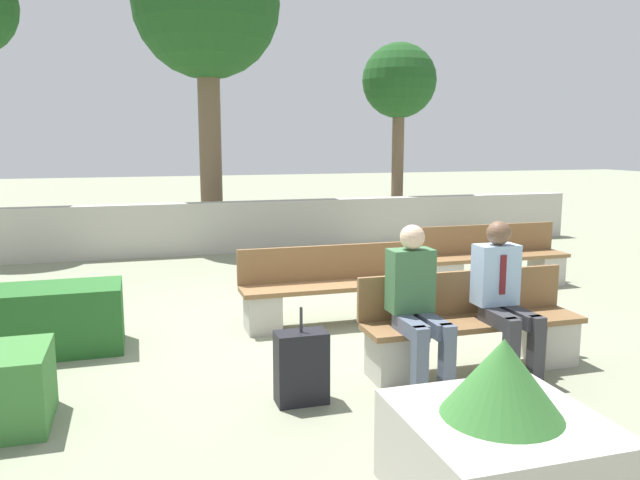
{
  "coord_description": "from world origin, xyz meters",
  "views": [
    {
      "loc": [
        -1.68,
        -6.35,
        2.05
      ],
      "look_at": [
        0.35,
        0.5,
        0.9
      ],
      "focal_mm": 35.0,
      "sensor_mm": 36.0,
      "label": 1
    }
  ],
  "objects_px": {
    "bench_right_side": "(328,295)",
    "tree_center_right": "(399,85)",
    "person_seated_woman": "(416,297)",
    "bench_front": "(472,332)",
    "tree_center_left": "(206,9)",
    "person_seated_man": "(503,290)",
    "suitcase": "(301,367)",
    "planter_corner_right": "(500,442)",
    "bench_left_side": "(495,263)"
  },
  "relations": [
    {
      "from": "bench_front",
      "to": "person_seated_woman",
      "type": "relative_size",
      "value": 1.52
    },
    {
      "from": "tree_center_left",
      "to": "person_seated_woman",
      "type": "bearing_deg",
      "value": -84.46
    },
    {
      "from": "bench_right_side",
      "to": "tree_center_right",
      "type": "height_order",
      "value": "tree_center_right"
    },
    {
      "from": "person_seated_woman",
      "to": "suitcase",
      "type": "xyz_separation_m",
      "value": [
        -1.04,
        -0.13,
        -0.46
      ]
    },
    {
      "from": "person_seated_man",
      "to": "tree_center_left",
      "type": "height_order",
      "value": "tree_center_left"
    },
    {
      "from": "bench_front",
      "to": "bench_right_side",
      "type": "height_order",
      "value": "same"
    },
    {
      "from": "bench_front",
      "to": "bench_left_side",
      "type": "relative_size",
      "value": 0.98
    },
    {
      "from": "suitcase",
      "to": "tree_center_right",
      "type": "distance_m",
      "value": 9.42
    },
    {
      "from": "tree_center_right",
      "to": "person_seated_man",
      "type": "bearing_deg",
      "value": -106.89
    },
    {
      "from": "bench_left_side",
      "to": "person_seated_man",
      "type": "relative_size",
      "value": 1.54
    },
    {
      "from": "tree_center_left",
      "to": "bench_right_side",
      "type": "bearing_deg",
      "value": -84.78
    },
    {
      "from": "bench_front",
      "to": "tree_center_right",
      "type": "bearing_deg",
      "value": 71.4
    },
    {
      "from": "tree_center_right",
      "to": "bench_right_side",
      "type": "bearing_deg",
      "value": -119.81
    },
    {
      "from": "bench_front",
      "to": "bench_left_side",
      "type": "bearing_deg",
      "value": 54.51
    },
    {
      "from": "bench_right_side",
      "to": "suitcase",
      "type": "height_order",
      "value": "bench_right_side"
    },
    {
      "from": "planter_corner_right",
      "to": "person_seated_man",
      "type": "bearing_deg",
      "value": 57.27
    },
    {
      "from": "person_seated_woman",
      "to": "tree_center_left",
      "type": "distance_m",
      "value": 8.8
    },
    {
      "from": "bench_left_side",
      "to": "person_seated_man",
      "type": "distance_m",
      "value": 3.39
    },
    {
      "from": "person_seated_woman",
      "to": "tree_center_right",
      "type": "relative_size",
      "value": 0.33
    },
    {
      "from": "bench_right_side",
      "to": "person_seated_woman",
      "type": "relative_size",
      "value": 1.46
    },
    {
      "from": "bench_right_side",
      "to": "tree_center_left",
      "type": "relative_size",
      "value": 0.33
    },
    {
      "from": "person_seated_man",
      "to": "tree_center_left",
      "type": "distance_m",
      "value": 8.91
    },
    {
      "from": "bench_right_side",
      "to": "tree_center_right",
      "type": "relative_size",
      "value": 0.48
    },
    {
      "from": "bench_left_side",
      "to": "bench_right_side",
      "type": "distance_m",
      "value": 2.97
    },
    {
      "from": "bench_front",
      "to": "tree_center_left",
      "type": "relative_size",
      "value": 0.34
    },
    {
      "from": "person_seated_woman",
      "to": "tree_center_right",
      "type": "bearing_deg",
      "value": 67.68
    },
    {
      "from": "tree_center_right",
      "to": "suitcase",
      "type": "bearing_deg",
      "value": -118.14
    },
    {
      "from": "bench_left_side",
      "to": "planter_corner_right",
      "type": "distance_m",
      "value": 5.54
    },
    {
      "from": "bench_left_side",
      "to": "tree_center_left",
      "type": "distance_m",
      "value": 7.35
    },
    {
      "from": "person_seated_woman",
      "to": "planter_corner_right",
      "type": "relative_size",
      "value": 1.26
    },
    {
      "from": "tree_center_left",
      "to": "person_seated_man",
      "type": "bearing_deg",
      "value": -78.58
    },
    {
      "from": "person_seated_man",
      "to": "suitcase",
      "type": "relative_size",
      "value": 1.74
    },
    {
      "from": "planter_corner_right",
      "to": "bench_right_side",
      "type": "bearing_deg",
      "value": 87.89
    },
    {
      "from": "person_seated_woman",
      "to": "suitcase",
      "type": "height_order",
      "value": "person_seated_woman"
    },
    {
      "from": "bench_front",
      "to": "suitcase",
      "type": "relative_size",
      "value": 2.64
    },
    {
      "from": "person_seated_man",
      "to": "suitcase",
      "type": "xyz_separation_m",
      "value": [
        -1.87,
        -0.13,
        -0.46
      ]
    },
    {
      "from": "bench_front",
      "to": "tree_center_left",
      "type": "distance_m",
      "value": 8.93
    },
    {
      "from": "person_seated_man",
      "to": "tree_center_right",
      "type": "bearing_deg",
      "value": 73.11
    },
    {
      "from": "person_seated_man",
      "to": "planter_corner_right",
      "type": "height_order",
      "value": "person_seated_man"
    },
    {
      "from": "bench_left_side",
      "to": "tree_center_left",
      "type": "height_order",
      "value": "tree_center_left"
    },
    {
      "from": "person_seated_woman",
      "to": "tree_center_left",
      "type": "xyz_separation_m",
      "value": [
        -0.77,
        7.91,
        3.78
      ]
    },
    {
      "from": "bench_right_side",
      "to": "planter_corner_right",
      "type": "height_order",
      "value": "planter_corner_right"
    },
    {
      "from": "bench_right_side",
      "to": "person_seated_man",
      "type": "relative_size",
      "value": 1.46
    },
    {
      "from": "person_seated_man",
      "to": "tree_center_right",
      "type": "height_order",
      "value": "tree_center_right"
    },
    {
      "from": "person_seated_woman",
      "to": "bench_right_side",
      "type": "bearing_deg",
      "value": 96.59
    },
    {
      "from": "bench_left_side",
      "to": "suitcase",
      "type": "height_order",
      "value": "bench_left_side"
    },
    {
      "from": "bench_front",
      "to": "tree_center_left",
      "type": "height_order",
      "value": "tree_center_left"
    },
    {
      "from": "planter_corner_right",
      "to": "bench_left_side",
      "type": "bearing_deg",
      "value": 58.19
    },
    {
      "from": "suitcase",
      "to": "tree_center_left",
      "type": "xyz_separation_m",
      "value": [
        0.27,
        8.04,
        4.24
      ]
    },
    {
      "from": "bench_left_side",
      "to": "tree_center_right",
      "type": "bearing_deg",
      "value": 92.14
    }
  ]
}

